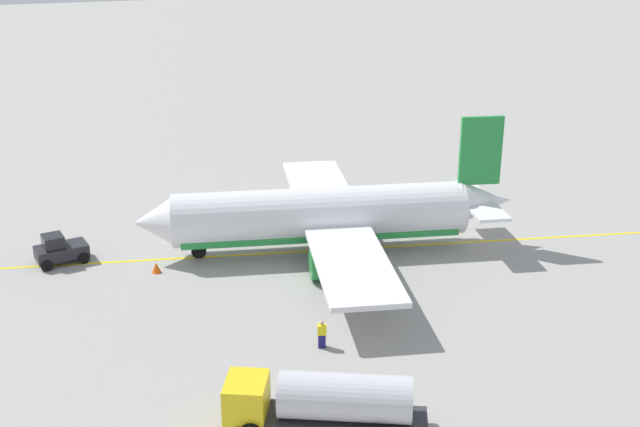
{
  "coord_description": "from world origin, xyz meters",
  "views": [
    {
      "loc": [
        18.86,
        50.61,
        23.48
      ],
      "look_at": [
        0.0,
        0.0,
        3.0
      ],
      "focal_mm": 43.75,
      "sensor_mm": 36.0,
      "label": 1
    }
  ],
  "objects": [
    {
      "name": "fuel_tanker",
      "position": [
        7.57,
        20.79,
        1.72
      ],
      "size": [
        9.9,
        6.41,
        3.15
      ],
      "color": "#2D2D33",
      "rests_on": "ground"
    },
    {
      "name": "taxi_line_marking",
      "position": [
        0.0,
        0.0,
        0.01
      ],
      "size": [
        72.84,
        16.33,
        0.01
      ],
      "primitive_type": "cube",
      "rotation": [
        0.0,
        0.0,
        -0.22
      ],
      "color": "yellow",
      "rests_on": "ground"
    },
    {
      "name": "refueling_worker",
      "position": [
        4.84,
        13.3,
        0.82
      ],
      "size": [
        0.61,
        0.51,
        1.71
      ],
      "color": "navy",
      "rests_on": "ground"
    },
    {
      "name": "pushback_tug",
      "position": [
        18.45,
        -4.59,
        1.01
      ],
      "size": [
        3.89,
        2.84,
        2.2
      ],
      "color": "#232328",
      "rests_on": "ground"
    },
    {
      "name": "ground_plane",
      "position": [
        0.0,
        0.0,
        0.0
      ],
      "size": [
        400.0,
        400.0,
        0.0
      ],
      "primitive_type": "plane",
      "color": "#9E9B96"
    },
    {
      "name": "safety_cone_nose",
      "position": [
        12.21,
        -0.42,
        0.37
      ],
      "size": [
        0.67,
        0.67,
        0.75
      ],
      "primitive_type": "cone",
      "color": "#F2590F",
      "rests_on": "ground"
    },
    {
      "name": "airplane",
      "position": [
        -0.43,
        0.1,
        2.79
      ],
      "size": [
        28.43,
        29.01,
        9.95
      ],
      "color": "white",
      "rests_on": "ground"
    }
  ]
}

